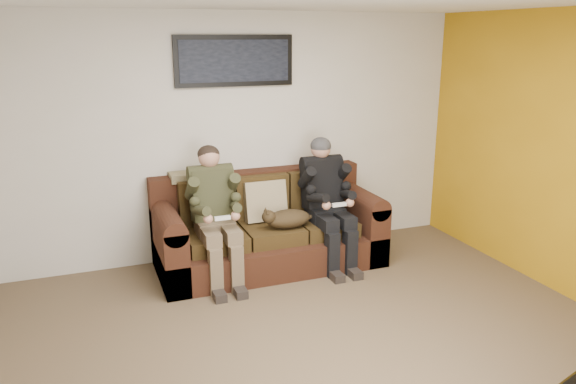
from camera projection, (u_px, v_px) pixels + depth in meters
name	position (u px, v px, depth m)	size (l,w,h in m)	color
floor	(326.00, 351.00, 4.34)	(5.00, 5.00, 0.00)	brown
wall_back	(241.00, 137.00, 6.01)	(5.00, 5.00, 0.00)	beige
sofa	(267.00, 231.00, 5.94)	(2.32, 1.00, 0.95)	#381B10
throw_pillow	(265.00, 201.00, 5.89)	(0.44, 0.13, 0.42)	tan
throw_blanket	(193.00, 176.00, 5.80)	(0.47, 0.23, 0.08)	tan
person_left	(215.00, 207.00, 5.45)	(0.51, 0.87, 1.32)	brown
person_right	(327.00, 194.00, 5.86)	(0.51, 0.86, 1.33)	black
cat	(287.00, 218.00, 5.68)	(0.66, 0.26, 0.24)	#42311A
framed_poster	(235.00, 61.00, 5.74)	(1.25, 0.05, 0.52)	black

